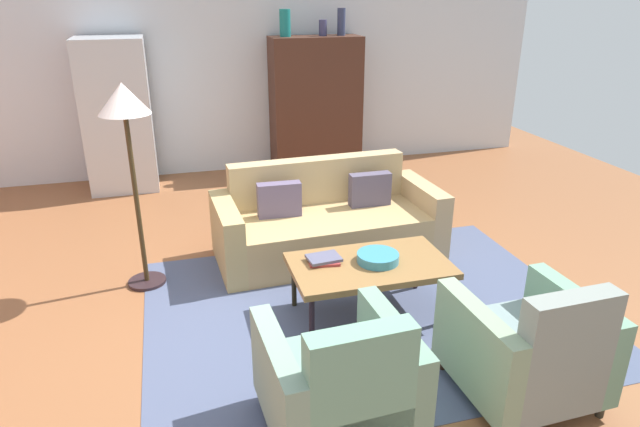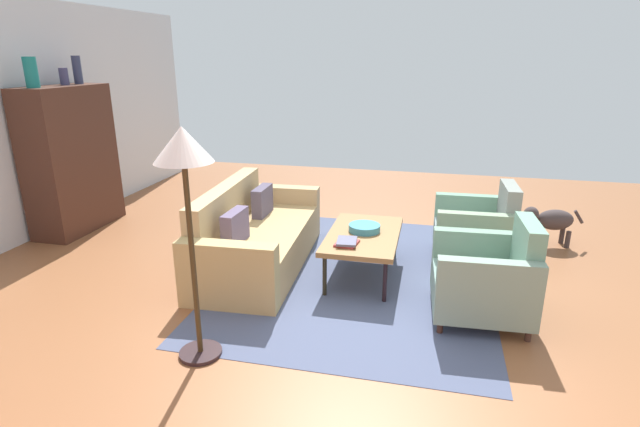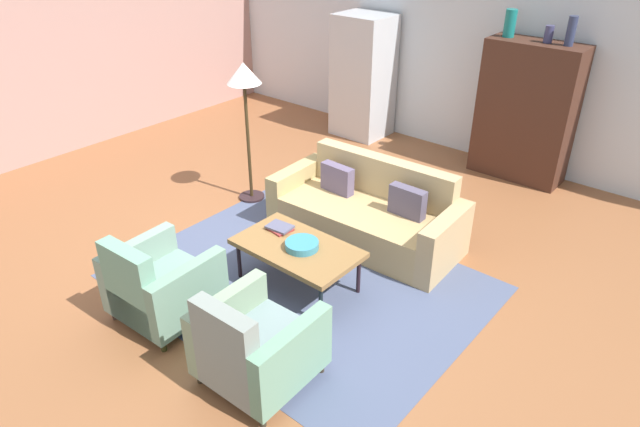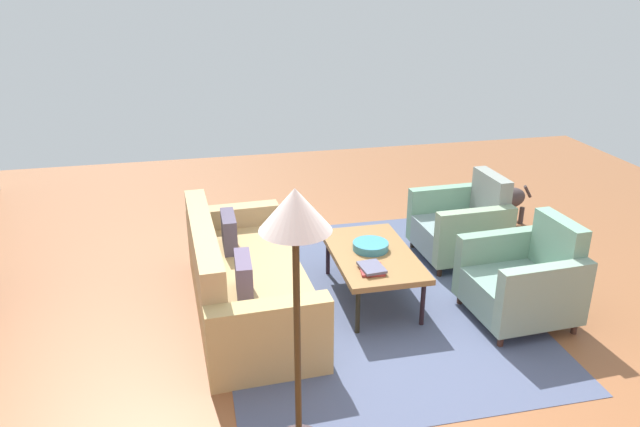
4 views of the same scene
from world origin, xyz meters
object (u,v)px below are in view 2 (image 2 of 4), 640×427
(floor_lamp, at_px, (185,168))
(cabinet, at_px, (71,160))
(book_stack, at_px, (347,242))
(vase_tall, at_px, (31,72))
(couch, at_px, (252,239))
(dog, at_px, (551,220))
(vase_small, at_px, (77,70))
(fruit_bowl, at_px, (364,228))
(vase_round, at_px, (64,77))
(coffee_table, at_px, (363,237))
(armchair_left, at_px, (490,280))
(armchair_right, at_px, (479,232))

(floor_lamp, bearing_deg, cabinet, 51.00)
(book_stack, relative_size, vase_tall, 0.78)
(couch, distance_m, book_stack, 1.14)
(cabinet, distance_m, dog, 5.89)
(floor_lamp, bearing_deg, vase_small, 46.90)
(fruit_bowl, height_order, vase_round, vase_round)
(couch, distance_m, vase_tall, 3.10)
(fruit_bowl, xyz_separation_m, dog, (1.24, -2.02, -0.17))
(coffee_table, bearing_deg, dog, -57.27)
(armchair_left, bearing_deg, vase_round, 72.46)
(vase_small, bearing_deg, armchair_right, -93.96)
(vase_round, bearing_deg, fruit_bowl, -99.48)
(vase_small, height_order, floor_lamp, vase_small)
(coffee_table, distance_m, vase_small, 4.20)
(armchair_right, bearing_deg, armchair_left, 178.24)
(coffee_table, height_order, vase_round, vase_round)
(cabinet, xyz_separation_m, vase_small, (0.35, -0.00, 1.07))
(vase_round, bearing_deg, cabinet, 177.29)
(dog, bearing_deg, vase_round, -7.42)
(fruit_bowl, distance_m, vase_small, 4.16)
(coffee_table, xyz_separation_m, armchair_left, (-0.60, -1.17, -0.07))
(couch, bearing_deg, vase_small, -112.69)
(armchair_left, height_order, armchair_right, same)
(coffee_table, relative_size, armchair_left, 1.36)
(cabinet, relative_size, vase_round, 8.91)
(book_stack, bearing_deg, fruit_bowl, -15.59)
(vase_round, xyz_separation_m, vase_small, (0.25, 0.00, 0.07))
(vase_round, xyz_separation_m, dog, (0.61, -5.81, -1.59))
(cabinet, bearing_deg, vase_tall, -179.32)
(cabinet, height_order, vase_small, vase_small)
(book_stack, xyz_separation_m, vase_round, (1.03, 3.68, 1.43))
(armchair_left, distance_m, dog, 2.08)
(vase_round, distance_m, dog, 6.06)
(armchair_left, bearing_deg, vase_small, 69.79)
(coffee_table, relative_size, vase_small, 3.51)
(coffee_table, height_order, fruit_bowl, fruit_bowl)
(armchair_left, relative_size, fruit_bowl, 2.76)
(book_stack, distance_m, floor_lamp, 1.88)
(couch, relative_size, armchair_right, 2.43)
(vase_tall, bearing_deg, coffee_table, -92.95)
(floor_lamp, bearing_deg, couch, 6.90)
(vase_round, bearing_deg, book_stack, -105.61)
(vase_round, bearing_deg, floor_lamp, -130.26)
(book_stack, height_order, cabinet, cabinet)
(vase_small, bearing_deg, couch, -110.04)
(armchair_left, distance_m, vase_tall, 5.27)
(armchair_left, distance_m, fruit_bowl, 1.35)
(armchair_left, bearing_deg, vase_tall, 78.00)
(book_stack, height_order, dog, book_stack)
(book_stack, xyz_separation_m, cabinet, (0.93, 3.68, 0.43))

